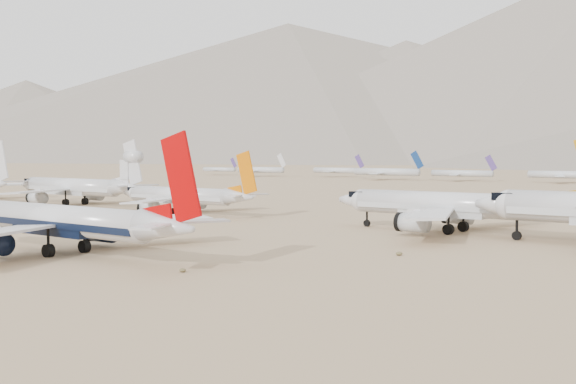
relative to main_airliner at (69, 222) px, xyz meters
The scene contains 5 objects.
ground 5.29m from the main_airliner, 105.01° to the right, with size 7000.00×7000.00×0.00m, color #9B795A.
main_airliner is the anchor object (origin of this frame).
row2_gold_tail 68.96m from the main_airliner, 62.49° to the left, with size 50.29×49.19×17.91m.
row2_orange_tail 72.06m from the main_airliner, 123.04° to the left, with size 42.87×41.94×15.29m.
row2_white_trijet 104.24m from the main_airliner, 143.54° to the left, with size 51.92×50.74×18.40m.
Camera 1 is at (88.58, -59.60, 14.47)m, focal length 45.00 mm.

